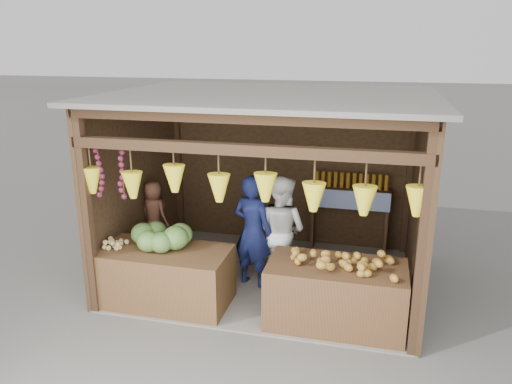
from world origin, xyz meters
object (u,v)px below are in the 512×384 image
counter_right (336,295)px  counter_left (164,277)px  man_standing (253,231)px  vendor_seated (154,213)px  woman_standing (281,231)px

counter_right → counter_left: bearing=-179.7°
counter_right → man_standing: 1.50m
vendor_seated → counter_left: bearing=142.6°
vendor_seated → woman_standing: bearing=-161.2°
man_standing → woman_standing: 0.40m
man_standing → woman_standing: man_standing is taller
man_standing → vendor_seated: bearing=7.1°
counter_right → woman_standing: (-0.86, 0.94, 0.40)m
counter_right → man_standing: bearing=147.9°
man_standing → vendor_seated: (-1.61, 0.31, 0.02)m
counter_right → woman_standing: 1.33m
vendor_seated → man_standing: bearing=-168.2°
counter_left → counter_right: size_ratio=1.04×
counter_right → vendor_seated: (-2.83, 1.08, 0.44)m
counter_right → woman_standing: size_ratio=1.04×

